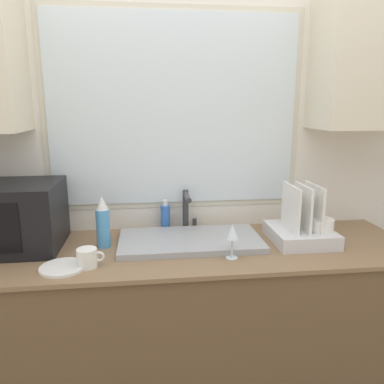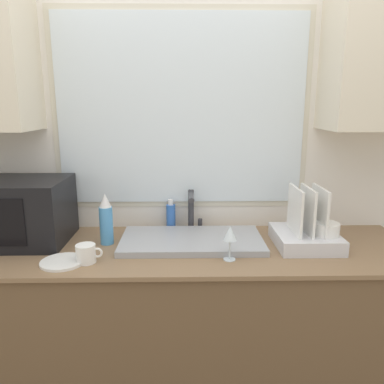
{
  "view_description": "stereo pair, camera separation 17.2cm",
  "coord_description": "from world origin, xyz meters",
  "px_view_note": "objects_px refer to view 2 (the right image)",
  "views": [
    {
      "loc": [
        -0.15,
        -1.38,
        1.6
      ],
      "look_at": [
        0.05,
        0.28,
        1.21
      ],
      "focal_mm": 35.0,
      "sensor_mm": 36.0,
      "label": 1
    },
    {
      "loc": [
        0.02,
        -1.39,
        1.6
      ],
      "look_at": [
        0.05,
        0.28,
        1.21
      ],
      "focal_mm": 35.0,
      "sensor_mm": 36.0,
      "label": 2
    }
  ],
  "objects_px": {
    "microwave": "(15,211)",
    "mug_near_sink": "(86,254)",
    "faucet": "(192,207)",
    "dish_rack": "(308,232)",
    "wine_glass": "(230,234)",
    "soap_bottle": "(171,216)",
    "spray_bottle": "(106,220)"
  },
  "relations": [
    {
      "from": "dish_rack",
      "to": "mug_near_sink",
      "type": "xyz_separation_m",
      "value": [
        -1.02,
        -0.18,
        -0.03
      ]
    },
    {
      "from": "soap_bottle",
      "to": "wine_glass",
      "type": "bearing_deg",
      "value": -57.01
    },
    {
      "from": "mug_near_sink",
      "to": "soap_bottle",
      "type": "bearing_deg",
      "value": 51.24
    },
    {
      "from": "faucet",
      "to": "spray_bottle",
      "type": "xyz_separation_m",
      "value": [
        -0.42,
        -0.18,
        -0.01
      ]
    },
    {
      "from": "mug_near_sink",
      "to": "faucet",
      "type": "bearing_deg",
      "value": 41.2
    },
    {
      "from": "dish_rack",
      "to": "wine_glass",
      "type": "distance_m",
      "value": 0.43
    },
    {
      "from": "soap_bottle",
      "to": "faucet",
      "type": "bearing_deg",
      "value": -14.42
    },
    {
      "from": "spray_bottle",
      "to": "wine_glass",
      "type": "height_order",
      "value": "spray_bottle"
    },
    {
      "from": "faucet",
      "to": "mug_near_sink",
      "type": "height_order",
      "value": "faucet"
    },
    {
      "from": "microwave",
      "to": "mug_near_sink",
      "type": "height_order",
      "value": "microwave"
    },
    {
      "from": "faucet",
      "to": "mug_near_sink",
      "type": "bearing_deg",
      "value": -138.8
    },
    {
      "from": "faucet",
      "to": "wine_glass",
      "type": "bearing_deg",
      "value": -67.95
    },
    {
      "from": "faucet",
      "to": "microwave",
      "type": "height_order",
      "value": "microwave"
    },
    {
      "from": "microwave",
      "to": "soap_bottle",
      "type": "distance_m",
      "value": 0.79
    },
    {
      "from": "faucet",
      "to": "microwave",
      "type": "relative_size",
      "value": 0.44
    },
    {
      "from": "faucet",
      "to": "spray_bottle",
      "type": "bearing_deg",
      "value": -156.81
    },
    {
      "from": "faucet",
      "to": "wine_glass",
      "type": "relative_size",
      "value": 1.4
    },
    {
      "from": "faucet",
      "to": "dish_rack",
      "type": "relative_size",
      "value": 0.71
    },
    {
      "from": "faucet",
      "to": "wine_glass",
      "type": "xyz_separation_m",
      "value": [
        0.16,
        -0.39,
        -0.02
      ]
    },
    {
      "from": "faucet",
      "to": "dish_rack",
      "type": "height_order",
      "value": "dish_rack"
    },
    {
      "from": "dish_rack",
      "to": "soap_bottle",
      "type": "height_order",
      "value": "dish_rack"
    },
    {
      "from": "faucet",
      "to": "spray_bottle",
      "type": "distance_m",
      "value": 0.46
    },
    {
      "from": "microwave",
      "to": "mug_near_sink",
      "type": "distance_m",
      "value": 0.51
    },
    {
      "from": "spray_bottle",
      "to": "soap_bottle",
      "type": "bearing_deg",
      "value": 34.38
    },
    {
      "from": "spray_bottle",
      "to": "dish_rack",
      "type": "bearing_deg",
      "value": -2.91
    },
    {
      "from": "faucet",
      "to": "microwave",
      "type": "distance_m",
      "value": 0.89
    },
    {
      "from": "faucet",
      "to": "soap_bottle",
      "type": "distance_m",
      "value": 0.13
    },
    {
      "from": "dish_rack",
      "to": "soap_bottle",
      "type": "xyz_separation_m",
      "value": [
        -0.67,
        0.26,
        0.01
      ]
    },
    {
      "from": "microwave",
      "to": "mug_near_sink",
      "type": "xyz_separation_m",
      "value": [
        0.41,
        -0.27,
        -0.12
      ]
    },
    {
      "from": "faucet",
      "to": "microwave",
      "type": "xyz_separation_m",
      "value": [
        -0.88,
        -0.14,
        0.02
      ]
    },
    {
      "from": "mug_near_sink",
      "to": "wine_glass",
      "type": "height_order",
      "value": "wine_glass"
    },
    {
      "from": "soap_bottle",
      "to": "wine_glass",
      "type": "xyz_separation_m",
      "value": [
        0.27,
        -0.42,
        0.04
      ]
    }
  ]
}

